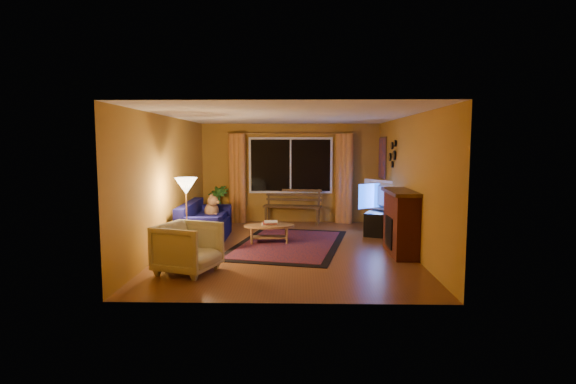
{
  "coord_description": "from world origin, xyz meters",
  "views": [
    {
      "loc": [
        0.21,
        -8.41,
        1.97
      ],
      "look_at": [
        0.0,
        0.3,
        1.05
      ],
      "focal_mm": 28.0,
      "sensor_mm": 36.0,
      "label": 1
    }
  ],
  "objects_px": {
    "floor_lamp": "(187,216)",
    "tv_console": "(378,222)",
    "armchair": "(188,245)",
    "bench": "(292,215)",
    "coffee_table": "(269,234)",
    "sofa": "(205,222)"
  },
  "relations": [
    {
      "from": "bench",
      "to": "floor_lamp",
      "type": "relative_size",
      "value": 1.05
    },
    {
      "from": "sofa",
      "to": "floor_lamp",
      "type": "height_order",
      "value": "floor_lamp"
    },
    {
      "from": "coffee_table",
      "to": "tv_console",
      "type": "relative_size",
      "value": 0.83
    },
    {
      "from": "tv_console",
      "to": "armchair",
      "type": "bearing_deg",
      "value": -116.15
    },
    {
      "from": "coffee_table",
      "to": "sofa",
      "type": "bearing_deg",
      "value": 171.66
    },
    {
      "from": "floor_lamp",
      "to": "tv_console",
      "type": "xyz_separation_m",
      "value": [
        3.81,
        2.04,
        -0.43
      ]
    },
    {
      "from": "sofa",
      "to": "tv_console",
      "type": "relative_size",
      "value": 1.6
    },
    {
      "from": "floor_lamp",
      "to": "coffee_table",
      "type": "xyz_separation_m",
      "value": [
        1.42,
        0.93,
        -0.5
      ]
    },
    {
      "from": "floor_lamp",
      "to": "coffee_table",
      "type": "bearing_deg",
      "value": 33.3
    },
    {
      "from": "sofa",
      "to": "coffee_table",
      "type": "xyz_separation_m",
      "value": [
        1.33,
        -0.19,
        -0.21
      ]
    },
    {
      "from": "sofa",
      "to": "floor_lamp",
      "type": "xyz_separation_m",
      "value": [
        -0.09,
        -1.13,
        0.29
      ]
    },
    {
      "from": "armchair",
      "to": "tv_console",
      "type": "bearing_deg",
      "value": -28.03
    },
    {
      "from": "armchair",
      "to": "sofa",
      "type": "bearing_deg",
      "value": 24.56
    },
    {
      "from": "armchair",
      "to": "floor_lamp",
      "type": "height_order",
      "value": "floor_lamp"
    },
    {
      "from": "floor_lamp",
      "to": "tv_console",
      "type": "distance_m",
      "value": 4.34
    },
    {
      "from": "armchair",
      "to": "tv_console",
      "type": "distance_m",
      "value": 4.76
    },
    {
      "from": "bench",
      "to": "floor_lamp",
      "type": "xyz_separation_m",
      "value": [
        -1.86,
        -3.21,
        0.47
      ]
    },
    {
      "from": "coffee_table",
      "to": "tv_console",
      "type": "bearing_deg",
      "value": 24.78
    },
    {
      "from": "floor_lamp",
      "to": "coffee_table",
      "type": "relative_size",
      "value": 1.36
    },
    {
      "from": "armchair",
      "to": "floor_lamp",
      "type": "bearing_deg",
      "value": 33.83
    },
    {
      "from": "armchair",
      "to": "coffee_table",
      "type": "distance_m",
      "value": 2.42
    },
    {
      "from": "tv_console",
      "to": "coffee_table",
      "type": "bearing_deg",
      "value": -134.19
    }
  ]
}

